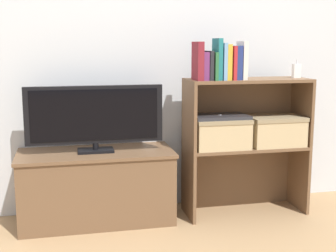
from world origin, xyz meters
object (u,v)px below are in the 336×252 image
at_px(storage_basket_right, 274,129).
at_px(laptop, 220,116).
at_px(book_forest, 213,66).
at_px(book_skyblue, 222,61).
at_px(book_maroon, 198,61).
at_px(baby_monitor, 296,71).
at_px(tv_stand, 97,186).
at_px(book_mustard, 226,62).
at_px(tv, 95,116).
at_px(book_plum, 204,66).
at_px(book_crimson, 231,63).
at_px(book_charcoal, 209,65).
at_px(book_ivory, 242,60).
at_px(book_teal, 217,59).
at_px(book_navy, 236,63).

bearing_deg(storage_basket_right, laptop, -180.00).
distance_m(book_forest, book_skyblue, 0.06).
height_order(book_maroon, baby_monitor, book_maroon).
bearing_deg(tv_stand, baby_monitor, -2.16).
bearing_deg(book_mustard, tv_stand, 173.16).
xyz_separation_m(tv, book_forest, (0.72, -0.10, 0.30)).
distance_m(book_plum, book_crimson, 0.18).
distance_m(book_charcoal, book_crimson, 0.15).
xyz_separation_m(book_maroon, book_ivory, (0.29, 0.00, 0.00)).
distance_m(tv, storage_basket_right, 1.17).
bearing_deg(storage_basket_right, book_maroon, -176.52).
xyz_separation_m(book_plum, book_crimson, (0.18, 0.00, 0.02)).
height_order(book_teal, baby_monitor, book_teal).
distance_m(book_teal, book_ivory, 0.16).
relative_size(tv, book_mustard, 3.85).
xyz_separation_m(book_teal, book_ivory, (0.16, 0.00, -0.01)).
height_order(tv, book_charcoal, book_charcoal).
bearing_deg(book_teal, book_forest, 180.00).
height_order(baby_monitor, storage_basket_right, baby_monitor).
bearing_deg(book_ivory, tv_stand, 173.93).
xyz_separation_m(book_maroon, book_crimson, (0.22, 0.00, -0.01)).
distance_m(book_teal, book_mustard, 0.06).
distance_m(book_skyblue, book_mustard, 0.03).
distance_m(book_maroon, laptop, 0.39).
bearing_deg(storage_basket_right, book_crimson, -174.17).
relative_size(tv_stand, book_crimson, 4.64).
height_order(book_plum, book_navy, book_navy).
xyz_separation_m(book_maroon, book_navy, (0.25, 0.00, -0.01)).
height_order(book_charcoal, storage_basket_right, book_charcoal).
relative_size(book_maroon, book_crimson, 1.12).
relative_size(book_skyblue, book_ivory, 0.96).
height_order(book_mustard, storage_basket_right, book_mustard).
distance_m(book_skyblue, book_navy, 0.09).
bearing_deg(tv_stand, book_navy, -6.33).
bearing_deg(book_mustard, book_skyblue, 180.00).
height_order(tv_stand, storage_basket_right, storage_basket_right).
bearing_deg(book_crimson, book_ivory, 0.00).
height_order(book_forest, laptop, book_forest).
height_order(book_ivory, laptop, book_ivory).
bearing_deg(book_navy, laptop, 160.02).
bearing_deg(book_mustard, book_plum, 180.00).
height_order(storage_basket_right, laptop, laptop).
height_order(tv_stand, baby_monitor, baby_monitor).
bearing_deg(book_charcoal, book_navy, 0.00).
bearing_deg(laptop, tv, 175.42).
bearing_deg(book_teal, book_skyblue, 0.00).
xyz_separation_m(book_skyblue, book_mustard, (0.03, 0.00, -0.00)).
relative_size(book_forest, book_crimson, 0.82).
distance_m(storage_basket_right, laptop, 0.39).
xyz_separation_m(book_charcoal, laptop, (0.09, 0.03, -0.32)).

